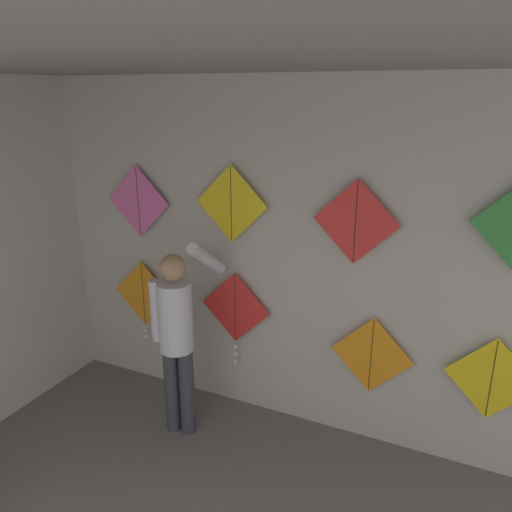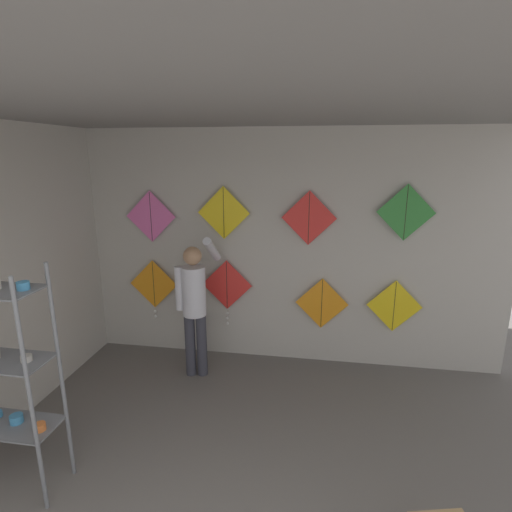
{
  "view_description": "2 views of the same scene",
  "coord_description": "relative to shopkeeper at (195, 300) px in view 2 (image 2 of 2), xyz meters",
  "views": [
    {
      "loc": [
        1.21,
        0.26,
        2.68
      ],
      "look_at": [
        -0.27,
        3.41,
        1.52
      ],
      "focal_mm": 35.0,
      "sensor_mm": 36.0,
      "label": 1
    },
    {
      "loc": [
        0.52,
        -0.88,
        2.5
      ],
      "look_at": [
        -0.18,
        3.41,
        1.39
      ],
      "focal_mm": 28.0,
      "sensor_mm": 36.0,
      "label": 2
    }
  ],
  "objects": [
    {
      "name": "back_panel",
      "position": [
        0.83,
        0.58,
        0.48
      ],
      "size": [
        5.36,
        0.06,
        2.8
      ],
      "primitive_type": "cube",
      "color": "#BCB7AD",
      "rests_on": "ground"
    },
    {
      "name": "ceiling_slab",
      "position": [
        0.83,
        -1.3,
        1.9
      ],
      "size": [
        5.36,
        4.51,
        0.04
      ],
      "primitive_type": "cube",
      "color": "gray"
    },
    {
      "name": "shopkeeper",
      "position": [
        0.0,
        0.0,
        0.0
      ],
      "size": [
        0.41,
        0.59,
        1.63
      ],
      "rotation": [
        0.0,
        0.0,
        0.15
      ],
      "color": "#383842",
      "rests_on": "ground"
    },
    {
      "name": "kite_0",
      "position": [
        -0.69,
        0.49,
        -0.04
      ],
      "size": [
        0.63,
        0.04,
        0.76
      ],
      "color": "orange"
    },
    {
      "name": "kite_1",
      "position": [
        0.26,
        0.49,
        -0.01
      ],
      "size": [
        0.63,
        0.04,
        0.83
      ],
      "color": "red"
    },
    {
      "name": "kite_2",
      "position": [
        1.41,
        0.49,
        -0.14
      ],
      "size": [
        0.63,
        0.01,
        0.63
      ],
      "color": "orange"
    },
    {
      "name": "kite_3",
      "position": [
        2.24,
        0.49,
        -0.13
      ],
      "size": [
        0.63,
        0.01,
        0.63
      ],
      "color": "yellow"
    },
    {
      "name": "kite_4",
      "position": [
        -0.67,
        0.49,
        0.85
      ],
      "size": [
        0.63,
        0.01,
        0.63
      ],
      "color": "pink"
    },
    {
      "name": "kite_5",
      "position": [
        0.23,
        0.49,
        0.91
      ],
      "size": [
        0.63,
        0.01,
        0.63
      ],
      "color": "yellow"
    },
    {
      "name": "kite_6",
      "position": [
        1.23,
        0.49,
        0.88
      ],
      "size": [
        0.63,
        0.01,
        0.63
      ],
      "color": "red"
    },
    {
      "name": "kite_7",
      "position": [
        2.27,
        0.49,
        0.96
      ],
      "size": [
        0.63,
        0.01,
        0.63
      ],
      "color": "#338C38"
    }
  ]
}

